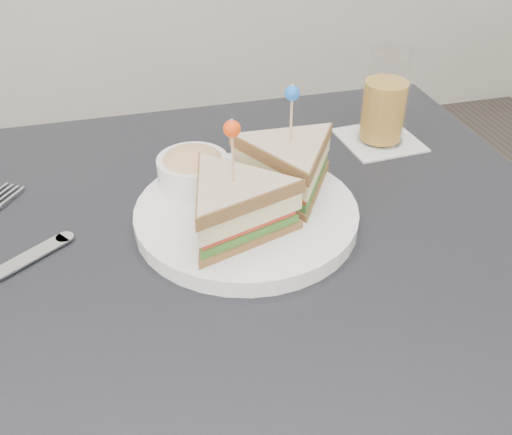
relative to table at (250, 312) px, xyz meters
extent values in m
cube|color=black|center=(0.00, 0.00, 0.06)|extent=(0.80, 0.80, 0.03)
cylinder|color=black|center=(-0.35, 0.35, -0.31)|extent=(0.04, 0.04, 0.72)
cylinder|color=black|center=(0.35, 0.35, -0.31)|extent=(0.04, 0.04, 0.72)
cylinder|color=white|center=(0.01, 0.07, 0.08)|extent=(0.31, 0.31, 0.02)
cylinder|color=white|center=(0.01, 0.07, 0.09)|extent=(0.31, 0.31, 0.00)
cylinder|color=#E3B282|center=(-0.01, 0.03, 0.19)|extent=(0.00, 0.00, 0.08)
sphere|color=#FF4510|center=(-0.01, 0.03, 0.22)|extent=(0.02, 0.02, 0.02)
cylinder|color=#E3B282|center=(0.07, 0.10, 0.19)|extent=(0.00, 0.00, 0.08)
sphere|color=blue|center=(0.07, 0.10, 0.22)|extent=(0.02, 0.02, 0.02)
cylinder|color=white|center=(-0.03, 0.14, 0.11)|extent=(0.10, 0.10, 0.04)
ellipsoid|color=#E0B772|center=(-0.03, 0.14, 0.12)|extent=(0.09, 0.09, 0.03)
cube|color=silver|center=(-0.24, 0.06, 0.08)|extent=(0.10, 0.08, 0.00)
cylinder|color=silver|center=(-0.19, 0.09, 0.08)|extent=(0.03, 0.03, 0.00)
cube|color=white|center=(0.25, 0.22, 0.08)|extent=(0.11, 0.11, 0.00)
cylinder|color=#BE8A35|center=(0.25, 0.22, 0.12)|extent=(0.06, 0.06, 0.08)
cylinder|color=white|center=(0.25, 0.22, 0.15)|extent=(0.07, 0.07, 0.13)
cube|color=white|center=(0.26, 0.23, 0.16)|extent=(0.02, 0.02, 0.02)
cube|color=white|center=(0.24, 0.21, 0.16)|extent=(0.02, 0.02, 0.02)
camera|label=1|loc=(-0.11, -0.46, 0.47)|focal=40.00mm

